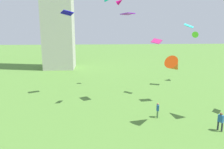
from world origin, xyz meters
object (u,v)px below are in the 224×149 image
object	(u,v)px
person_1	(221,121)
kite_flying_11	(120,1)
kite_flying_10	(189,26)
kite_flying_0	(67,13)
kite_flying_4	(157,41)
kite_flying_2	(128,14)
person_3	(158,109)
kite_flying_7	(196,34)
kite_flying_5	(175,66)

from	to	relation	value
person_1	kite_flying_11	xyz separation A→B (m)	(-7.45, 17.12, 12.23)
kite_flying_10	kite_flying_11	xyz separation A→B (m)	(-10.65, 1.04, 3.65)
kite_flying_0	kite_flying_4	distance (m)	12.63
kite_flying_2	kite_flying_11	distance (m)	8.32
kite_flying_10	person_1	bearing A→B (deg)	102.04
person_3	person_1	bearing A→B (deg)	-114.37
kite_flying_7	kite_flying_10	xyz separation A→B (m)	(-2.79, -3.25, 1.27)
kite_flying_5	person_1	bearing A→B (deg)	-160.78
kite_flying_7	kite_flying_10	bearing A→B (deg)	85.49
kite_flying_4	kite_flying_7	size ratio (longest dim) A/B	0.76
person_1	kite_flying_10	bearing A→B (deg)	141.34
kite_flying_2	kite_flying_10	distance (m)	12.74
kite_flying_4	kite_flying_11	distance (m)	8.95
person_3	kite_flying_2	size ratio (longest dim) A/B	0.82
kite_flying_0	kite_flying_4	world-z (taller)	kite_flying_0
kite_flying_7	kite_flying_5	bearing A→B (deg)	96.55
person_1	kite_flying_2	distance (m)	15.37
kite_flying_2	kite_flying_4	world-z (taller)	kite_flying_2
kite_flying_2	kite_flying_5	size ratio (longest dim) A/B	0.78
person_1	kite_flying_11	size ratio (longest dim) A/B	1.26
person_1	kite_flying_4	bearing A→B (deg)	166.49
kite_flying_10	kite_flying_11	world-z (taller)	kite_flying_11
kite_flying_0	kite_flying_7	distance (m)	22.16
kite_flying_7	kite_flying_11	xyz separation A→B (m)	(-13.44, -2.22, 4.92)
person_1	kite_flying_11	world-z (taller)	kite_flying_11
kite_flying_5	kite_flying_11	world-z (taller)	kite_flying_11
person_1	person_3	world-z (taller)	person_1
kite_flying_4	kite_flying_7	world-z (taller)	kite_flying_7
person_3	kite_flying_10	size ratio (longest dim) A/B	0.94
kite_flying_2	person_3	bearing A→B (deg)	175.53
person_3	kite_flying_2	bearing A→B (deg)	35.47
person_3	kite_flying_4	world-z (taller)	kite_flying_4
person_1	kite_flying_10	size ratio (longest dim) A/B	1.04
kite_flying_7	kite_flying_10	distance (m)	4.47
person_3	kite_flying_4	bearing A→B (deg)	-1.52
kite_flying_4	person_3	bearing A→B (deg)	123.63
kite_flying_4	kite_flying_10	xyz separation A→B (m)	(6.15, 4.17, 2.08)
kite_flying_5	kite_flying_7	distance (m)	20.19
person_3	kite_flying_5	size ratio (longest dim) A/B	0.64
person_1	kite_flying_11	distance (m)	22.31
person_1	kite_flying_7	xyz separation A→B (m)	(5.99, 19.33, 7.30)
person_1	kite_flying_5	distance (m)	6.45
kite_flying_4	kite_flying_11	size ratio (longest dim) A/B	1.10
person_3	kite_flying_4	xyz separation A→B (m)	(1.92, 8.42, 6.59)
kite_flying_7	kite_flying_11	world-z (taller)	kite_flying_11
person_1	kite_flying_2	bearing A→B (deg)	-168.39
kite_flying_0	kite_flying_7	world-z (taller)	kite_flying_0
kite_flying_4	kite_flying_10	bearing A→B (deg)	-99.44
kite_flying_4	kite_flying_5	bearing A→B (deg)	131.02
person_3	kite_flying_10	xyz separation A→B (m)	(8.06, 12.59, 8.67)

